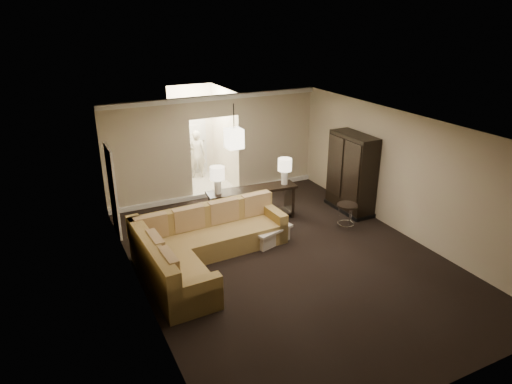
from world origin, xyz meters
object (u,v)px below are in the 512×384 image
console_table (252,202)px  person (197,152)px  armoire (351,175)px  drink_table (347,211)px  sectional_sofa (201,246)px  coffee_table (264,232)px

console_table → person: size_ratio=1.37×
armoire → drink_table: size_ratio=3.36×
armoire → drink_table: bearing=-130.8°
drink_table → person: person is taller
armoire → sectional_sofa: bearing=-169.3°
coffee_table → console_table: bearing=79.0°
sectional_sofa → console_table: sectional_sofa is taller
console_table → person: person is taller
console_table → armoire: bearing=-6.6°
drink_table → person: 5.34m
console_table → person: bearing=97.4°
drink_table → person: size_ratio=0.37×
sectional_sofa → coffee_table: sectional_sofa is taller
coffee_table → person: bearing=89.4°
drink_table → person: (-1.99, 4.94, 0.39)m
person → armoire: bearing=142.4°
armoire → person: 4.93m
console_table → drink_table: size_ratio=3.73×
sectional_sofa → armoire: bearing=8.2°
drink_table → console_table: bearing=144.0°
coffee_table → drink_table: size_ratio=1.94×
console_table → person: 3.62m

